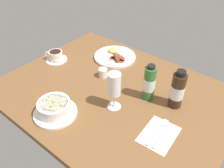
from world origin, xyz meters
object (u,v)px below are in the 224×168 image
cutlery_setting (160,133)px  sauce_bottle_green (149,83)px  porridge_bowl (55,108)px  breakfast_plate (115,56)px  coffee_cup (56,56)px  wine_glass (114,86)px  creamer_jug (103,73)px  sauce_bottle_brown (177,90)px

cutlery_setting → sauce_bottle_green: (-15.75, 16.05, 8.31)cm
porridge_bowl → breakfast_plate: 54.26cm
sauce_bottle_green → breakfast_plate: sauce_bottle_green is taller
coffee_cup → breakfast_plate: (25.33, 23.94, -1.77)cm
cutlery_setting → wine_glass: 27.00cm
sauce_bottle_green → breakfast_plate: 39.93cm
cutlery_setting → breakfast_plate: (-50.33, 34.48, 0.66)cm
coffee_cup → creamer_jug: coffee_cup is taller
coffee_cup → sauce_bottle_brown: (72.32, 8.67, 6.06)cm
creamer_jug → breakfast_plate: bearing=110.4°
sauce_bottle_green → cutlery_setting: bearing=-45.5°
creamer_jug → sauce_bottle_green: 28.19cm
sauce_bottle_green → breakfast_plate: bearing=151.9°
coffee_cup → breakfast_plate: coffee_cup is taller
cutlery_setting → wine_glass: size_ratio=0.95×
porridge_bowl → creamer_jug: (-1.81, 34.46, -1.01)cm
coffee_cup → sauce_bottle_green: size_ratio=0.68×
creamer_jug → sauce_bottle_green: sauce_bottle_green is taller
wine_glass → sauce_bottle_green: bearing=60.6°
sauce_bottle_green → coffee_cup: bearing=-174.7°
creamer_jug → sauce_bottle_brown: (39.92, 3.73, 6.26)cm
breakfast_plate → wine_glass: bearing=-52.1°
coffee_cup → sauce_bottle_brown: 73.08cm
creamer_jug → sauce_bottle_brown: 40.58cm
porridge_bowl → sauce_bottle_green: size_ratio=1.04×
breakfast_plate → sauce_bottle_brown: bearing=-18.0°
sauce_bottle_brown → breakfast_plate: size_ratio=0.77×
porridge_bowl → sauce_bottle_brown: 54.21cm
porridge_bowl → wine_glass: (17.22, 19.95, 8.62)cm
breakfast_plate → coffee_cup: bearing=-136.6°
sauce_bottle_brown → porridge_bowl: bearing=-134.9°
cutlery_setting → sauce_bottle_green: bearing=134.5°
creamer_jug → wine_glass: 25.80cm
porridge_bowl → breakfast_plate: size_ratio=0.77×
sauce_bottle_green → sauce_bottle_brown: sauce_bottle_brown is taller
porridge_bowl → breakfast_plate: porridge_bowl is taller
coffee_cup → sauce_bottle_brown: sauce_bottle_brown is taller
cutlery_setting → sauce_bottle_brown: sauce_bottle_brown is taller
cutlery_setting → porridge_bowl: bearing=-155.4°
breakfast_plate → creamer_jug: bearing=-69.6°
porridge_bowl → wine_glass: wine_glass is taller
cutlery_setting → coffee_cup: bearing=172.1°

